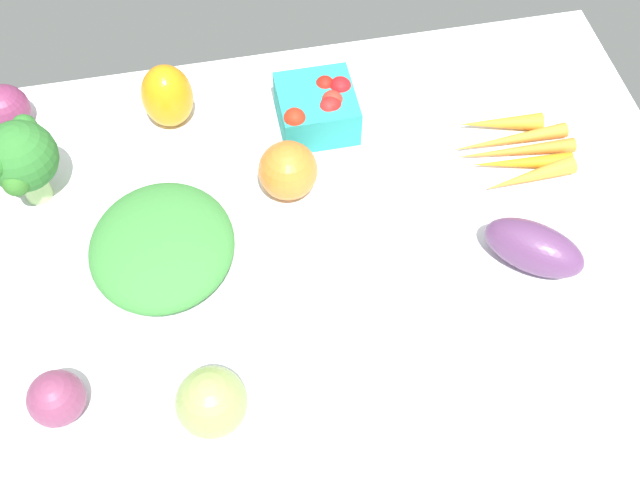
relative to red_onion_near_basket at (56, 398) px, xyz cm
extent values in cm
cube|color=white|center=(33.62, 16.15, -4.29)|extent=(104.00, 76.00, 2.00)
sphere|color=#7E3859|center=(0.00, 0.00, 0.00)|extent=(6.58, 6.58, 6.58)
ellipsoid|color=orange|center=(16.59, 42.92, 1.72)|extent=(10.26, 10.26, 10.01)
cone|color=orange|center=(63.47, 31.56, -1.91)|extent=(12.67, 4.64, 2.77)
cone|color=orange|center=(63.70, 28.44, -2.17)|extent=(17.85, 2.74, 2.23)
cone|color=orange|center=(63.86, 26.32, -2.22)|extent=(17.90, 3.28, 2.14)
cone|color=orange|center=(64.03, 23.97, -2.05)|extent=(14.62, 4.49, 2.48)
cone|color=orange|center=(64.23, 21.25, -1.95)|extent=(13.94, 4.51, 2.68)
ellipsoid|color=#5D3662|center=(60.01, 8.82, -0.06)|extent=(14.26, 13.32, 6.47)
sphere|color=#762B52|center=(-6.70, 46.43, 0.25)|extent=(7.08, 7.08, 7.08)
sphere|color=#8CA456|center=(17.19, -4.22, 0.79)|extent=(8.16, 8.16, 8.16)
cylinder|color=#A7CA80|center=(-2.75, 32.45, -0.89)|extent=(3.58, 3.58, 4.79)
sphere|color=#2E712D|center=(-2.75, 32.45, 5.07)|extent=(9.51, 9.51, 9.51)
sphere|color=#356D2D|center=(-4.67, 35.74, 4.20)|extent=(3.30, 3.30, 3.30)
sphere|color=#326E26|center=(-3.51, 28.73, 4.46)|extent=(3.68, 3.68, 3.68)
sphere|color=#2E702B|center=(-1.97, 36.18, 6.43)|extent=(3.43, 3.43, 3.43)
cube|color=teal|center=(37.50, 38.07, -0.24)|extent=(10.96, 10.96, 6.10)
sphere|color=red|center=(41.19, 39.11, 2.23)|extent=(3.34, 3.34, 3.34)
sphere|color=red|center=(39.11, 40.02, 2.27)|extent=(2.80, 2.80, 2.80)
sphere|color=red|center=(39.13, 35.82, 2.30)|extent=(3.14, 3.14, 3.14)
sphere|color=red|center=(39.49, 36.64, 2.39)|extent=(3.10, 3.10, 3.10)
sphere|color=red|center=(33.61, 34.18, 2.61)|extent=(3.12, 3.12, 3.12)
sphere|color=red|center=(38.72, 35.54, 2.43)|extent=(2.62, 2.62, 2.62)
sphere|color=orange|center=(31.32, 26.74, 0.79)|extent=(8.17, 8.17, 8.17)
ellipsoid|color=#3B843A|center=(13.44, 18.46, -0.16)|extent=(21.75, 22.91, 6.27)
camera|label=1|loc=(22.56, -39.14, 82.89)|focal=43.67mm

